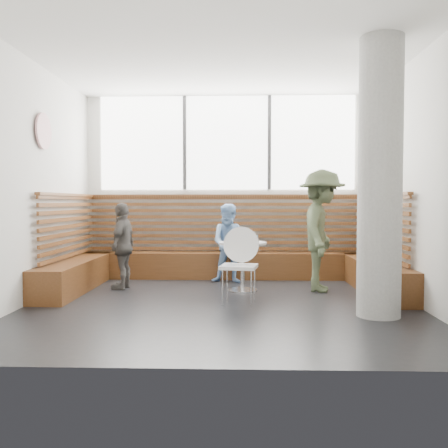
{
  "coord_description": "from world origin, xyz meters",
  "views": [
    {
      "loc": [
        0.26,
        -6.4,
        1.33
      ],
      "look_at": [
        0.0,
        1.0,
        1.0
      ],
      "focal_mm": 40.0,
      "sensor_mm": 36.0,
      "label": 1
    }
  ],
  "objects_px": {
    "child_back": "(230,243)",
    "cafe_chair": "(239,258)",
    "adult_man": "(322,231)",
    "child_left": "(123,246)",
    "cafe_table": "(243,256)",
    "concrete_column": "(380,178)"
  },
  "relations": [
    {
      "from": "cafe_chair",
      "to": "adult_man",
      "type": "distance_m",
      "value": 1.57
    },
    {
      "from": "child_back",
      "to": "cafe_chair",
      "type": "bearing_deg",
      "value": -79.34
    },
    {
      "from": "cafe_table",
      "to": "adult_man",
      "type": "distance_m",
      "value": 1.24
    },
    {
      "from": "cafe_table",
      "to": "child_back",
      "type": "relative_size",
      "value": 0.56
    },
    {
      "from": "adult_man",
      "to": "child_back",
      "type": "distance_m",
      "value": 1.57
    },
    {
      "from": "cafe_table",
      "to": "child_back",
      "type": "height_order",
      "value": "child_back"
    },
    {
      "from": "cafe_table",
      "to": "child_left",
      "type": "relative_size",
      "value": 0.56
    },
    {
      "from": "cafe_table",
      "to": "child_back",
      "type": "xyz_separation_m",
      "value": [
        -0.2,
        0.75,
        0.12
      ]
    },
    {
      "from": "adult_man",
      "to": "child_back",
      "type": "xyz_separation_m",
      "value": [
        -1.38,
        0.71,
        -0.25
      ]
    },
    {
      "from": "concrete_column",
      "to": "child_back",
      "type": "xyz_separation_m",
      "value": [
        -1.77,
        2.35,
        -0.95
      ]
    },
    {
      "from": "concrete_column",
      "to": "cafe_chair",
      "type": "distance_m",
      "value": 2.04
    },
    {
      "from": "concrete_column",
      "to": "child_left",
      "type": "bearing_deg",
      "value": 152.91
    },
    {
      "from": "cafe_chair",
      "to": "adult_man",
      "type": "relative_size",
      "value": 0.55
    },
    {
      "from": "child_back",
      "to": "child_left",
      "type": "height_order",
      "value": "child_left"
    },
    {
      "from": "concrete_column",
      "to": "child_back",
      "type": "bearing_deg",
      "value": 127.05
    },
    {
      "from": "cafe_table",
      "to": "child_back",
      "type": "bearing_deg",
      "value": 104.93
    },
    {
      "from": "adult_man",
      "to": "cafe_chair",
      "type": "bearing_deg",
      "value": 140.46
    },
    {
      "from": "concrete_column",
      "to": "cafe_chair",
      "type": "relative_size",
      "value": 3.21
    },
    {
      "from": "concrete_column",
      "to": "cafe_table",
      "type": "height_order",
      "value": "concrete_column"
    },
    {
      "from": "concrete_column",
      "to": "adult_man",
      "type": "relative_size",
      "value": 1.77
    },
    {
      "from": "child_back",
      "to": "concrete_column",
      "type": "bearing_deg",
      "value": -47.5
    },
    {
      "from": "child_back",
      "to": "child_left",
      "type": "relative_size",
      "value": 0.99
    }
  ]
}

